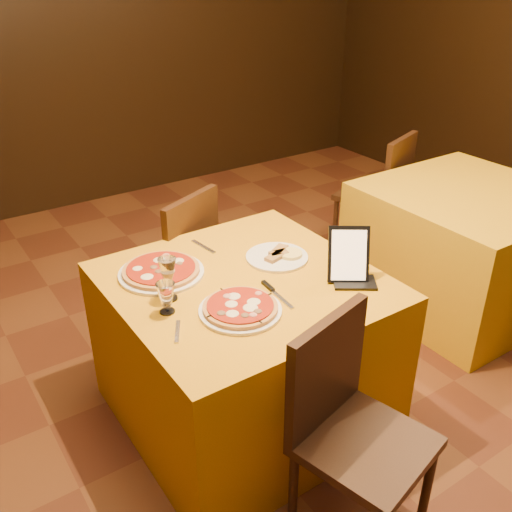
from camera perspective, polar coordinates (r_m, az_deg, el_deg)
floor at (r=2.82m, az=9.20°, el=-17.83°), size 6.00×7.00×0.01m
wall_back at (r=5.10m, az=-18.58°, el=19.94°), size 6.00×0.01×2.80m
main_table at (r=2.68m, az=-1.14°, el=-9.30°), size 1.10×1.10×0.75m
side_table at (r=3.79m, az=19.99°, el=0.83°), size 1.10×1.10×0.75m
chair_main_near at (r=2.17m, az=10.96°, el=-18.05°), size 0.48×0.48×0.91m
chair_main_far at (r=3.23m, az=-8.84°, el=-0.96°), size 0.51×0.51×0.91m
chair_side_far at (r=4.24m, az=11.43°, el=6.05°), size 0.58×0.58×0.91m
pizza_near at (r=2.25m, az=-1.59°, el=-5.29°), size 0.33×0.33×0.03m
pizza_far at (r=2.54m, az=-9.46°, el=-1.52°), size 0.38×0.38×0.03m
cutlet_dish at (r=2.64m, az=2.11°, el=-0.00°), size 0.29×0.29×0.03m
wine_glass at (r=2.32m, az=-8.76°, el=-2.27°), size 0.10×0.10×0.19m
water_glass at (r=2.25m, az=-8.96°, el=-4.18°), size 0.08×0.08×0.13m
tablet at (r=2.45m, az=9.25°, el=0.17°), size 0.20×0.18×0.23m
knife at (r=2.35m, az=2.27°, el=-4.05°), size 0.03×0.21×0.01m
fork_near at (r=2.17m, az=-7.86°, el=-7.49°), size 0.08×0.13×0.01m
fork_far at (r=2.75m, az=-5.28°, el=0.94°), size 0.04×0.18×0.01m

